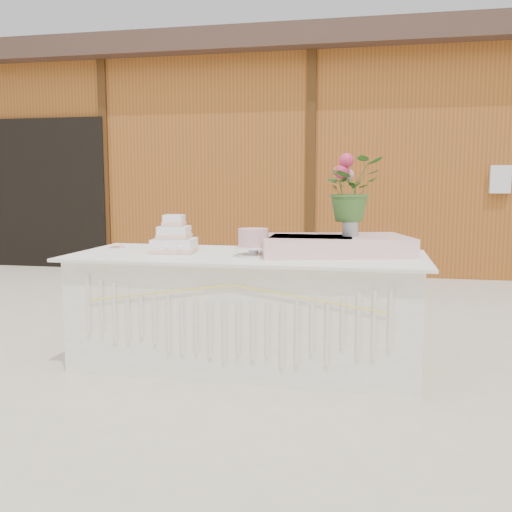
% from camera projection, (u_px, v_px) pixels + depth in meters
% --- Properties ---
extents(ground, '(80.00, 80.00, 0.00)m').
position_uv_depth(ground, '(247.00, 363.00, 3.98)').
color(ground, beige).
rests_on(ground, ground).
extents(barn, '(12.60, 4.60, 3.30)m').
position_uv_depth(barn, '(323.00, 158.00, 9.60)').
color(barn, '#92511E').
rests_on(barn, ground).
extents(cake_table, '(2.40, 1.00, 0.77)m').
position_uv_depth(cake_table, '(247.00, 309.00, 3.93)').
color(cake_table, white).
rests_on(cake_table, ground).
extents(wedding_cake, '(0.32, 0.32, 0.26)m').
position_uv_depth(wedding_cake, '(174.00, 240.00, 3.98)').
color(wedding_cake, white).
rests_on(wedding_cake, cake_table).
extents(pink_cake_stand, '(0.25, 0.25, 0.18)m').
position_uv_depth(pink_cake_stand, '(253.00, 241.00, 3.76)').
color(pink_cake_stand, white).
rests_on(pink_cake_stand, cake_table).
extents(satin_runner, '(1.11, 0.82, 0.13)m').
position_uv_depth(satin_runner, '(334.00, 245.00, 3.87)').
color(satin_runner, beige).
rests_on(satin_runner, cake_table).
extents(flower_vase, '(0.11, 0.11, 0.15)m').
position_uv_depth(flower_vase, '(350.00, 225.00, 3.84)').
color(flower_vase, '#BABABF').
rests_on(flower_vase, satin_runner).
extents(bouquet, '(0.51, 0.50, 0.43)m').
position_uv_depth(bouquet, '(351.00, 182.00, 3.81)').
color(bouquet, '#376026').
rests_on(bouquet, flower_vase).
extents(loose_flowers, '(0.24, 0.35, 0.02)m').
position_uv_depth(loose_flowers, '(112.00, 249.00, 4.12)').
color(loose_flowers, pink).
rests_on(loose_flowers, cake_table).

